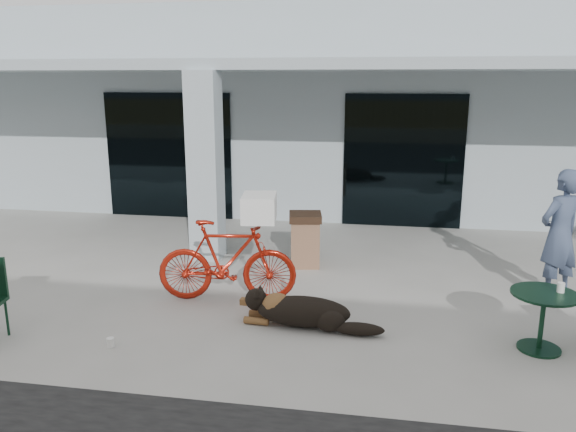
% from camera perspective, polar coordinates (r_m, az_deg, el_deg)
% --- Properties ---
extents(ground, '(80.00, 80.00, 0.00)m').
position_cam_1_polar(ground, '(7.34, -2.20, -10.24)').
color(ground, '#AFACA5').
rests_on(ground, ground).
extents(building, '(22.00, 7.00, 4.50)m').
position_cam_1_polar(building, '(15.14, 4.45, 10.96)').
color(building, '#9EAFB3').
rests_on(building, ground).
extents(storefront_glass_left, '(2.80, 0.06, 2.70)m').
position_cam_1_polar(storefront_glass_left, '(12.53, -12.02, 5.98)').
color(storefront_glass_left, black).
rests_on(storefront_glass_left, ground).
extents(storefront_glass_right, '(2.40, 0.06, 2.70)m').
position_cam_1_polar(storefront_glass_right, '(11.66, 11.61, 5.44)').
color(storefront_glass_right, black).
rests_on(storefront_glass_right, ground).
extents(column, '(0.50, 0.50, 3.12)m').
position_cam_1_polar(column, '(9.43, -8.38, 4.94)').
color(column, '#9EAFB3').
rests_on(column, ground).
extents(overhang, '(22.00, 2.80, 0.18)m').
position_cam_1_polar(overhang, '(10.25, 1.90, 15.03)').
color(overhang, '#9EAFB3').
rests_on(overhang, column).
extents(bicycle, '(1.95, 0.79, 1.14)m').
position_cam_1_polar(bicycle, '(7.72, -6.21, -4.53)').
color(bicycle, '#9F1B0C').
rests_on(bicycle, ground).
extents(laundry_basket, '(0.52, 0.65, 0.35)m').
position_cam_1_polar(laundry_basket, '(7.47, -2.94, 0.85)').
color(laundry_basket, white).
rests_on(laundry_basket, bicycle).
extents(dog, '(1.37, 0.55, 0.45)m').
position_cam_1_polar(dog, '(6.99, 1.57, -9.51)').
color(dog, black).
rests_on(dog, ground).
extents(cup_near_dog, '(0.12, 0.12, 0.11)m').
position_cam_1_polar(cup_near_dog, '(6.87, -17.59, -12.15)').
color(cup_near_dog, white).
rests_on(cup_near_dog, ground).
extents(cafe_table_far, '(0.91, 0.91, 0.68)m').
position_cam_1_polar(cafe_table_far, '(6.99, 24.38, -9.74)').
color(cafe_table_far, '#113320').
rests_on(cafe_table_far, ground).
extents(person, '(0.79, 0.73, 1.82)m').
position_cam_1_polar(person, '(8.54, 25.86, -1.70)').
color(person, '#3F4D6B').
rests_on(person, ground).
extents(cup_on_table, '(0.10, 0.10, 0.11)m').
position_cam_1_polar(cup_on_table, '(6.94, 25.98, -6.54)').
color(cup_on_table, white).
rests_on(cup_on_table, cafe_table_far).
extents(trash_receptacle, '(0.59, 0.59, 0.88)m').
position_cam_1_polar(trash_receptacle, '(9.13, 1.75, -2.42)').
color(trash_receptacle, brown).
rests_on(trash_receptacle, ground).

